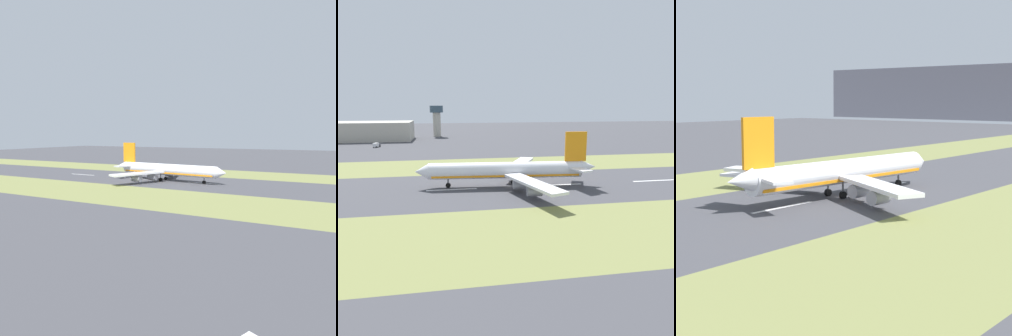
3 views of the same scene
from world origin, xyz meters
The scene contains 6 objects.
ground_plane centered at (0.00, 0.00, 0.00)m, with size 800.00×800.00×0.00m, color #424247.
grass_median_west centered at (-45.00, 0.00, 0.00)m, with size 40.00×600.00×0.01m, color olive.
grass_median_east centered at (45.00, 0.00, 0.00)m, with size 40.00×600.00×0.01m, color olive.
centreline_dash_mid centered at (0.00, -17.75, 0.01)m, with size 1.20×18.00×0.01m, color silver.
centreline_dash_far centered at (0.00, 22.25, 0.01)m, with size 1.20×18.00×0.01m, color silver.
airplane_main_jet centered at (0.95, 0.35, 6.02)m, with size 63.91×67.22×20.20m.
Camera 3 is at (89.43, -103.31, 24.10)m, focal length 60.00 mm.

